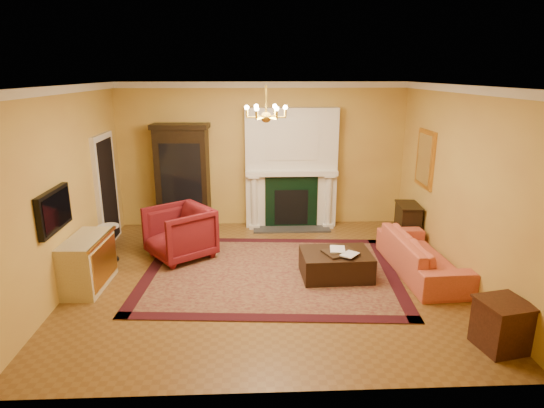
{
  "coord_description": "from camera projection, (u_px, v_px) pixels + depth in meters",
  "views": [
    {
      "loc": [
        -0.21,
        -6.71,
        3.18
      ],
      "look_at": [
        0.1,
        0.3,
        1.14
      ],
      "focal_mm": 30.0,
      "sensor_mm": 36.0,
      "label": 1
    }
  ],
  "objects": [
    {
      "name": "floor",
      "position": [
        267.0,
        278.0,
        7.33
      ],
      "size": [
        6.0,
        5.5,
        0.02
      ],
      "primitive_type": "cube",
      "color": "brown",
      "rests_on": "ground"
    },
    {
      "name": "ceiling",
      "position": [
        266.0,
        85.0,
        6.49
      ],
      "size": [
        6.0,
        5.5,
        0.02
      ],
      "primitive_type": "cube",
      "color": "silver",
      "rests_on": "wall_back"
    },
    {
      "name": "wall_back",
      "position": [
        262.0,
        155.0,
        9.56
      ],
      "size": [
        6.0,
        0.02,
        3.0
      ],
      "primitive_type": "cube",
      "color": "gold",
      "rests_on": "floor"
    },
    {
      "name": "wall_front",
      "position": [
        276.0,
        258.0,
        4.26
      ],
      "size": [
        6.0,
        0.02,
        3.0
      ],
      "primitive_type": "cube",
      "color": "gold",
      "rests_on": "floor"
    },
    {
      "name": "wall_left",
      "position": [
        65.0,
        189.0,
        6.78
      ],
      "size": [
        0.02,
        5.5,
        3.0
      ],
      "primitive_type": "cube",
      "color": "gold",
      "rests_on": "floor"
    },
    {
      "name": "wall_right",
      "position": [
        460.0,
        185.0,
        7.04
      ],
      "size": [
        0.02,
        5.5,
        3.0
      ],
      "primitive_type": "cube",
      "color": "gold",
      "rests_on": "floor"
    },
    {
      "name": "fireplace",
      "position": [
        291.0,
        171.0,
        9.49
      ],
      "size": [
        1.9,
        0.7,
        2.5
      ],
      "color": "silver",
      "rests_on": "wall_back"
    },
    {
      "name": "crown_molding",
      "position": [
        264.0,
        88.0,
        7.43
      ],
      "size": [
        6.0,
        5.5,
        0.12
      ],
      "color": "silver",
      "rests_on": "ceiling"
    },
    {
      "name": "doorway",
      "position": [
        107.0,
        190.0,
        8.54
      ],
      "size": [
        0.08,
        1.05,
        2.1
      ],
      "color": "silver",
      "rests_on": "wall_left"
    },
    {
      "name": "tv_panel",
      "position": [
        54.0,
        210.0,
        6.25
      ],
      "size": [
        0.09,
        0.95,
        0.58
      ],
      "color": "black",
      "rests_on": "wall_left"
    },
    {
      "name": "gilt_mirror",
      "position": [
        425.0,
        159.0,
        8.34
      ],
      "size": [
        0.06,
        0.76,
        1.05
      ],
      "color": "gold",
      "rests_on": "wall_right"
    },
    {
      "name": "chandelier",
      "position": [
        266.0,
        113.0,
        6.6
      ],
      "size": [
        0.63,
        0.55,
        0.53
      ],
      "color": "gold",
      "rests_on": "ceiling"
    },
    {
      "name": "oriental_rug",
      "position": [
        271.0,
        272.0,
        7.49
      ],
      "size": [
        4.34,
        3.38,
        0.02
      ],
      "primitive_type": "cube",
      "rotation": [
        0.0,
        0.0,
        -0.07
      ],
      "color": "#420E15",
      "rests_on": "floor"
    },
    {
      "name": "china_cabinet",
      "position": [
        183.0,
        180.0,
        9.36
      ],
      "size": [
        1.08,
        0.54,
        2.1
      ],
      "primitive_type": "cube",
      "rotation": [
        0.0,
        0.0,
        -0.06
      ],
      "color": "black",
      "rests_on": "floor"
    },
    {
      "name": "wingback_armchair",
      "position": [
        180.0,
        230.0,
        7.97
      ],
      "size": [
        1.33,
        1.35,
        1.02
      ],
      "primitive_type": "imported",
      "rotation": [
        0.0,
        0.0,
        -0.93
      ],
      "color": "maroon",
      "rests_on": "floor"
    },
    {
      "name": "pedestal_table",
      "position": [
        110.0,
        240.0,
        7.87
      ],
      "size": [
        0.36,
        0.36,
        0.65
      ],
      "color": "black",
      "rests_on": "floor"
    },
    {
      "name": "commode",
      "position": [
        88.0,
        263.0,
        6.9
      ],
      "size": [
        0.55,
        1.09,
        0.79
      ],
      "primitive_type": "cube",
      "rotation": [
        0.0,
        0.0,
        -0.04
      ],
      "color": "beige",
      "rests_on": "floor"
    },
    {
      "name": "coral_sofa",
      "position": [
        422.0,
        249.0,
        7.39
      ],
      "size": [
        0.72,
        2.15,
        0.83
      ],
      "primitive_type": "imported",
      "rotation": [
        0.0,
        0.0,
        1.62
      ],
      "color": "#D25642",
      "rests_on": "floor"
    },
    {
      "name": "end_table",
      "position": [
        502.0,
        326.0,
        5.38
      ],
      "size": [
        0.59,
        0.59,
        0.58
      ],
      "primitive_type": "cube",
      "rotation": [
        0.0,
        0.0,
        0.2
      ],
      "color": "#3D1D10",
      "rests_on": "floor"
    },
    {
      "name": "console_table",
      "position": [
        407.0,
        224.0,
        8.79
      ],
      "size": [
        0.43,
        0.68,
        0.72
      ],
      "primitive_type": "cube",
      "rotation": [
        0.0,
        0.0,
        -0.09
      ],
      "color": "black",
      "rests_on": "floor"
    },
    {
      "name": "leather_ottoman",
      "position": [
        336.0,
        264.0,
        7.28
      ],
      "size": [
        1.12,
        0.83,
        0.41
      ],
      "primitive_type": "cube",
      "rotation": [
        0.0,
        0.0,
        0.03
      ],
      "color": "black",
      "rests_on": "oriental_rug"
    },
    {
      "name": "ottoman_tray",
      "position": [
        340.0,
        252.0,
        7.18
      ],
      "size": [
        0.6,
        0.54,
        0.03
      ],
      "primitive_type": "cube",
      "rotation": [
        0.0,
        0.0,
        0.37
      ],
      "color": "black",
      "rests_on": "leather_ottoman"
    },
    {
      "name": "book_a",
      "position": [
        330.0,
        241.0,
        7.19
      ],
      "size": [
        0.23,
        0.06,
        0.31
      ],
      "primitive_type": "imported",
      "rotation": [
        0.0,
        0.0,
        -0.14
      ],
      "color": "gray",
      "rests_on": "ottoman_tray"
    },
    {
      "name": "book_b",
      "position": [
        344.0,
        245.0,
        7.05
      ],
      "size": [
        0.17,
        0.15,
        0.28
      ],
      "primitive_type": "imported",
      "rotation": [
        0.0,
        0.0,
        -0.72
      ],
      "color": "gray",
      "rests_on": "ottoman_tray"
    },
    {
      "name": "topiary_left",
      "position": [
        257.0,
        158.0,
        9.34
      ],
      "size": [
        0.17,
        0.17,
        0.46
      ],
      "color": "gray",
      "rests_on": "fireplace"
    },
    {
      "name": "topiary_right",
      "position": [
        323.0,
        158.0,
        9.4
      ],
      "size": [
        0.16,
        0.16,
        0.43
      ],
      "color": "gray",
      "rests_on": "fireplace"
    }
  ]
}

